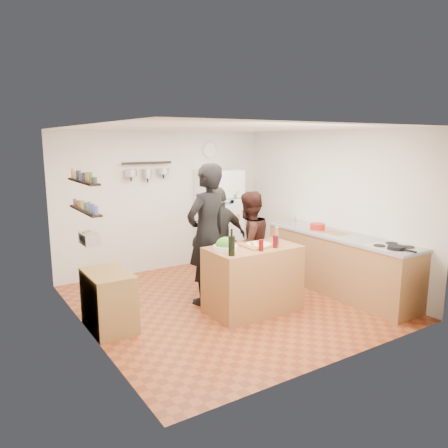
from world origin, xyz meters
TOP-DOWN VIEW (x-y plane):
  - room_shell at (0.00, 0.39)m, footprint 4.20×4.20m
  - prep_island at (0.12, -0.44)m, footprint 1.25×0.72m
  - pizza_board at (0.20, -0.46)m, footprint 0.42×0.34m
  - pizza at (0.20, -0.46)m, footprint 0.34×0.34m
  - salad_bowl at (-0.30, -0.39)m, footprint 0.32×0.32m
  - wine_bottle at (-0.38, -0.66)m, footprint 0.08×0.08m
  - wine_glass_near at (0.07, -0.68)m, footprint 0.06×0.06m
  - wine_glass_far at (0.34, -0.64)m, footprint 0.07×0.07m
  - pepper_mill at (0.57, -0.39)m, footprint 0.06×0.06m
  - salt_canister at (0.42, -0.56)m, footprint 0.08×0.08m
  - person_left at (-0.23, 0.18)m, footprint 0.84×0.66m
  - person_center at (0.41, 0.06)m, footprint 0.85×0.70m
  - person_back at (0.22, 0.58)m, footprint 0.96×0.40m
  - counter_run at (1.70, -0.55)m, footprint 0.63×2.63m
  - stove_top at (1.70, -1.50)m, footprint 0.60×0.62m
  - skillet at (1.60, -1.61)m, footprint 0.23×0.23m
  - sink at (1.70, 0.30)m, footprint 0.50×0.80m
  - cutting_board at (1.70, -0.45)m, footprint 0.30×0.40m
  - red_bowl at (1.65, -0.12)m, footprint 0.24×0.24m
  - fridge at (0.95, 1.75)m, footprint 0.70×0.68m
  - wall_clock at (0.95, 2.08)m, footprint 0.30×0.03m
  - spice_shelf_lower at (-1.93, 0.20)m, footprint 0.12×1.00m
  - spice_shelf_upper at (-1.93, 0.20)m, footprint 0.12×1.00m
  - produce_basket at (-1.90, 0.20)m, footprint 0.18×0.35m
  - side_table at (-1.74, 0.06)m, footprint 0.50×0.80m
  - pot_rack at (-0.35, 2.00)m, footprint 0.90×0.04m

SIDE VIEW (x-z plane):
  - side_table at x=-1.74m, z-range 0.00..0.73m
  - counter_run at x=1.70m, z-range 0.00..0.90m
  - prep_island at x=0.12m, z-range 0.00..0.91m
  - person_center at x=0.41m, z-range 0.00..1.60m
  - person_back at x=0.22m, z-range 0.00..1.63m
  - fridge at x=0.95m, z-range 0.00..1.80m
  - stove_top at x=1.70m, z-range 0.90..0.92m
  - cutting_board at x=1.70m, z-range 0.90..0.92m
  - sink at x=1.70m, z-range 0.90..0.93m
  - pizza_board at x=0.20m, z-range 0.91..0.93m
  - pizza at x=0.20m, z-range 0.93..0.95m
  - salad_bowl at x=-0.30m, z-range 0.91..0.97m
  - skillet at x=1.60m, z-range 0.92..0.96m
  - red_bowl at x=1.65m, z-range 0.92..1.02m
  - salt_canister at x=0.42m, z-range 0.91..1.03m
  - wine_glass_near at x=0.07m, z-range 0.91..1.06m
  - wine_glass_far at x=0.34m, z-range 0.91..1.08m
  - pepper_mill at x=0.57m, z-range 0.91..1.09m
  - person_left at x=-0.23m, z-range 0.00..2.02m
  - wine_bottle at x=-0.38m, z-range 0.91..1.16m
  - produce_basket at x=-1.90m, z-range 1.08..1.22m
  - room_shell at x=0.00m, z-range -0.85..3.35m
  - spice_shelf_lower at x=-1.93m, z-range 1.49..1.51m
  - spice_shelf_upper at x=-1.93m, z-range 1.84..1.86m
  - pot_rack at x=-0.35m, z-range 1.93..1.97m
  - wall_clock at x=0.95m, z-range 2.00..2.30m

